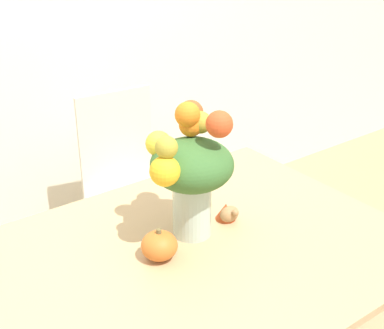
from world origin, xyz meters
The scene contains 6 objects.
wall_back centered at (0.00, 1.40, 1.35)m, with size 8.00×0.06×2.70m.
dining_table centered at (0.00, 0.00, 0.65)m, with size 1.41×1.10×0.73m.
flower_vase centered at (0.02, 0.09, 0.99)m, with size 0.34×0.29×0.48m.
pumpkin centered at (-0.15, 0.03, 0.78)m, with size 0.12×0.12×0.11m.
turkey_figurine centered at (0.19, 0.09, 0.77)m, with size 0.08×0.10×0.06m.
dining_chair_near_window centered at (0.23, 0.90, 0.50)m, with size 0.44×0.44×0.99m.
Camera 1 is at (-0.94, -1.21, 1.78)m, focal length 50.00 mm.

